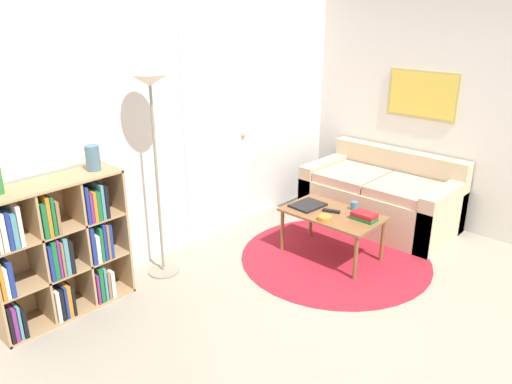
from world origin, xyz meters
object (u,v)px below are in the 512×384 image
object	(u,v)px
couch	(382,198)
bookshelf	(56,249)
bowl	(325,218)
floor_lamp	(152,106)
coffee_table	(332,218)
laptop	(308,205)
cup	(354,206)
vase_on_shelf	(93,158)

from	to	relation	value
couch	bookshelf	bearing A→B (deg)	163.35
couch	bowl	xyz separation A→B (m)	(-1.21, -0.09, 0.18)
bowl	floor_lamp	bearing A→B (deg)	138.66
floor_lamp	coffee_table	xyz separation A→B (m)	(1.28, -0.92, -1.11)
laptop	bowl	distance (m)	0.35
bookshelf	couch	size ratio (longest dim) A/B	0.69
couch	laptop	xyz separation A→B (m)	(-1.05, 0.23, 0.16)
laptop	cup	size ratio (longest dim) A/B	4.08
laptop	bowl	xyz separation A→B (m)	(-0.16, -0.31, 0.01)
couch	coffee_table	xyz separation A→B (m)	(-1.02, -0.04, 0.11)
floor_lamp	cup	bearing A→B (deg)	-34.57
coffee_table	cup	size ratio (longest dim) A/B	11.42
laptop	cup	xyz separation A→B (m)	(0.23, -0.37, 0.03)
floor_lamp	coffee_table	distance (m)	1.93
bookshelf	laptop	xyz separation A→B (m)	(2.15, -0.73, -0.09)
floor_lamp	cup	world-z (taller)	floor_lamp
bowl	couch	bearing A→B (deg)	4.15
coffee_table	vase_on_shelf	distance (m)	2.19
bookshelf	couch	xyz separation A→B (m)	(3.20, -0.96, -0.25)
floor_lamp	cup	distance (m)	2.07
cup	vase_on_shelf	bearing A→B (deg)	150.95
laptop	floor_lamp	bearing A→B (deg)	152.69
coffee_table	cup	xyz separation A→B (m)	(0.20, -0.10, 0.09)
floor_lamp	bowl	world-z (taller)	floor_lamp
bookshelf	floor_lamp	size ratio (longest dim) A/B	0.61
bowl	cup	distance (m)	0.39
floor_lamp	bookshelf	bearing A→B (deg)	174.67
floor_lamp	laptop	world-z (taller)	floor_lamp
floor_lamp	couch	size ratio (longest dim) A/B	1.13
coffee_table	cup	bearing A→B (deg)	-27.15
bookshelf	laptop	bearing A→B (deg)	-18.76
cup	floor_lamp	bearing A→B (deg)	145.43
cup	couch	bearing A→B (deg)	10.12
couch	laptop	distance (m)	1.08
floor_lamp	bowl	size ratio (longest dim) A/B	14.05
laptop	cup	distance (m)	0.44
cup	vase_on_shelf	xyz separation A→B (m)	(-1.99, 1.10, 0.68)
bowl	laptop	bearing A→B (deg)	62.89
laptop	vase_on_shelf	world-z (taller)	vase_on_shelf
floor_lamp	vase_on_shelf	distance (m)	0.62
cup	vase_on_shelf	world-z (taller)	vase_on_shelf
bookshelf	cup	bearing A→B (deg)	-24.89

